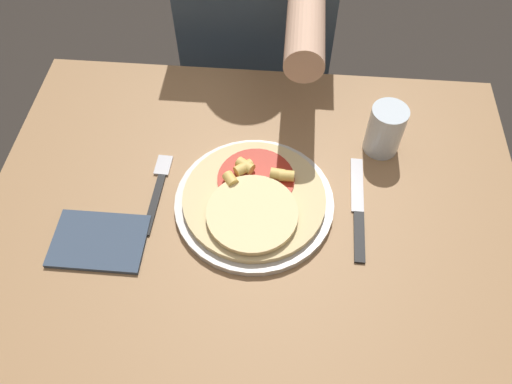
% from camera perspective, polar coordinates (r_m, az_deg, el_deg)
% --- Properties ---
extents(ground_plane, '(8.00, 8.00, 0.00)m').
position_cam_1_polar(ground_plane, '(1.54, -0.32, -18.66)').
color(ground_plane, '#2D2823').
extents(dining_table, '(0.96, 0.83, 0.73)m').
position_cam_1_polar(dining_table, '(0.97, -0.48, -8.43)').
color(dining_table, '#9E754C').
rests_on(dining_table, ground_plane).
extents(plate, '(0.28, 0.28, 0.01)m').
position_cam_1_polar(plate, '(0.88, 0.00, -1.23)').
color(plate, beige).
rests_on(plate, dining_table).
extents(pizza, '(0.25, 0.25, 0.04)m').
position_cam_1_polar(pizza, '(0.87, -0.04, -0.84)').
color(pizza, '#E0C689').
rests_on(pizza, plate).
extents(fork, '(0.03, 0.18, 0.00)m').
position_cam_1_polar(fork, '(0.93, -11.12, 0.49)').
color(fork, black).
rests_on(fork, dining_table).
extents(knife, '(0.02, 0.22, 0.00)m').
position_cam_1_polar(knife, '(0.90, 11.59, -1.95)').
color(knife, black).
rests_on(knife, dining_table).
extents(drinking_glass, '(0.07, 0.07, 0.10)m').
position_cam_1_polar(drinking_glass, '(0.96, 14.55, 6.91)').
color(drinking_glass, silver).
rests_on(drinking_glass, dining_table).
extents(napkin, '(0.16, 0.11, 0.01)m').
position_cam_1_polar(napkin, '(0.89, -17.48, -5.35)').
color(napkin, '#38475B').
rests_on(napkin, dining_table).
extents(person_diner, '(0.37, 0.52, 1.24)m').
position_cam_1_polar(person_diner, '(1.29, 0.27, 19.47)').
color(person_diner, '#2D2D38').
rests_on(person_diner, ground_plane).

